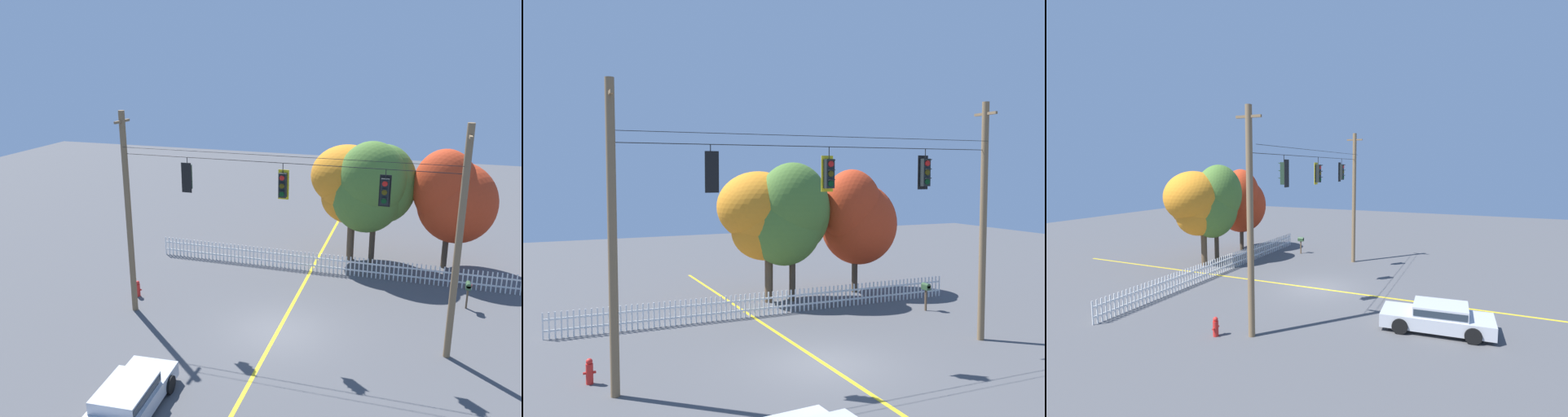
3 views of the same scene
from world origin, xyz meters
TOP-DOWN VIEW (x-y plane):
  - ground at (0.00, 0.00)m, footprint 80.00×80.00m
  - lane_centerline_stripe at (0.00, 0.00)m, footprint 0.16×36.00m
  - signal_support_span at (0.00, -0.00)m, footprint 13.87×1.10m
  - traffic_signal_northbound_primary at (-3.91, -0.01)m, footprint 0.43×0.38m
  - traffic_signal_westbound_side at (0.13, 0.01)m, footprint 0.43×0.38m
  - traffic_signal_northbound_secondary at (4.04, 0.01)m, footprint 0.43×0.38m
  - white_picket_fence at (0.88, 6.82)m, footprint 19.05×0.06m
  - autumn_maple_near_fence at (1.65, 9.55)m, footprint 4.64×3.77m
  - autumn_maple_mid at (2.87, 8.95)m, footprint 4.58×3.69m
  - autumn_oak_far_east at (6.93, 9.58)m, footprint 4.44×3.89m
  - fire_hydrant at (-7.39, 1.32)m, footprint 0.38×0.22m
  - roadside_mailbox at (7.77, 4.58)m, footprint 0.25×0.44m

SIDE VIEW (x-z plane):
  - ground at x=0.00m, z-range 0.00..0.00m
  - lane_centerline_stripe at x=0.00m, z-range 0.00..0.01m
  - fire_hydrant at x=-7.39m, z-range -0.01..0.79m
  - white_picket_fence at x=0.88m, z-range 0.00..1.06m
  - roadside_mailbox at x=7.77m, z-range 0.41..1.70m
  - autumn_oak_far_east at x=6.93m, z-range 0.70..7.29m
  - autumn_maple_near_fence at x=1.65m, z-range 1.00..7.49m
  - autumn_maple_mid at x=2.87m, z-range 0.94..7.87m
  - signal_support_span at x=0.00m, z-range 0.10..9.18m
  - traffic_signal_westbound_side at x=0.13m, z-range 5.66..7.15m
  - traffic_signal_northbound_secondary at x=4.04m, z-range 5.72..7.17m
  - traffic_signal_northbound_primary at x=-3.91m, z-range 5.74..7.19m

